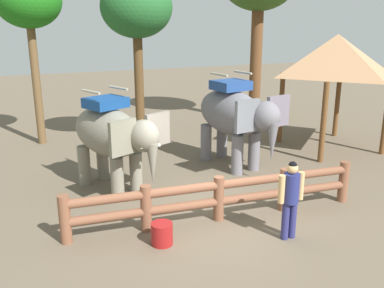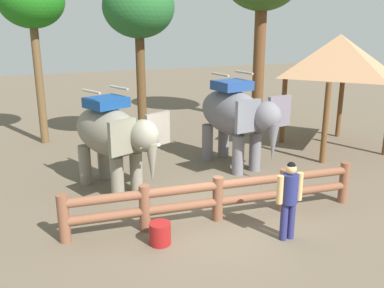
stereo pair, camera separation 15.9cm
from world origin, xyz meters
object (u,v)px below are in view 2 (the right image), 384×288
at_px(log_fence, 218,195).
at_px(tourist_woman_in_black, 289,195).
at_px(tree_far_left, 139,10).
at_px(feed_bucket, 160,233).
at_px(thatched_shelter, 339,56).
at_px(elephant_center, 236,115).
at_px(tree_back_center, 31,3).
at_px(elephant_near_left, 113,135).

distance_m(log_fence, tourist_woman_in_black, 1.70).
bearing_deg(tree_far_left, feed_bucket, -103.09).
bearing_deg(feed_bucket, thatched_shelter, 28.14).
xyz_separation_m(elephant_center, tree_far_left, (-2.03, 3.25, 3.11)).
distance_m(thatched_shelter, tree_back_center, 10.67).
relative_size(elephant_center, thatched_shelter, 0.87).
bearing_deg(elephant_near_left, elephant_center, 6.79).
distance_m(elephant_near_left, tourist_woman_in_black, 4.91).
relative_size(thatched_shelter, tree_back_center, 0.66).
height_order(elephant_center, tourist_woman_in_black, elephant_center).
distance_m(elephant_near_left, tree_back_center, 6.71).
bearing_deg(elephant_center, log_fence, -123.55).
height_order(tree_back_center, feed_bucket, tree_back_center).
relative_size(elephant_near_left, feed_bucket, 6.98).
xyz_separation_m(elephant_near_left, tourist_woman_in_black, (2.75, -4.02, -0.55)).
distance_m(tourist_woman_in_black, thatched_shelter, 7.57).
bearing_deg(thatched_shelter, tourist_woman_in_black, -136.59).
bearing_deg(elephant_center, elephant_near_left, -173.21).
height_order(elephant_near_left, tourist_woman_in_black, elephant_near_left).
bearing_deg(log_fence, elephant_near_left, 123.72).
xyz_separation_m(elephant_near_left, thatched_shelter, (8.00, 0.94, 1.70)).
distance_m(elephant_center, tree_back_center, 8.10).
relative_size(log_fence, tree_back_center, 1.15).
relative_size(tree_far_left, feed_bucket, 12.60).
bearing_deg(elephant_center, thatched_shelter, 6.64).
height_order(thatched_shelter, tree_far_left, tree_far_left).
distance_m(thatched_shelter, tree_far_left, 6.93).
bearing_deg(tree_back_center, tourist_woman_in_black, -66.39).
distance_m(elephant_center, tree_far_left, 4.93).
height_order(thatched_shelter, tree_back_center, tree_back_center).
height_order(tourist_woman_in_black, tree_far_left, tree_far_left).
distance_m(elephant_center, thatched_shelter, 4.46).
xyz_separation_m(log_fence, tourist_woman_in_black, (0.97, -1.35, 0.38)).
relative_size(tourist_woman_in_black, tree_far_left, 0.29).
xyz_separation_m(log_fence, elephant_near_left, (-1.79, 2.68, 0.94)).
height_order(elephant_near_left, feed_bucket, elephant_near_left).
relative_size(log_fence, tree_far_left, 1.19).
bearing_deg(elephant_center, tourist_woman_in_black, -103.93).
height_order(elephant_near_left, tree_far_left, tree_far_left).
bearing_deg(log_fence, tourist_woman_in_black, -54.35).
bearing_deg(tree_back_center, elephant_center, -43.94).
relative_size(log_fence, feed_bucket, 14.95).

